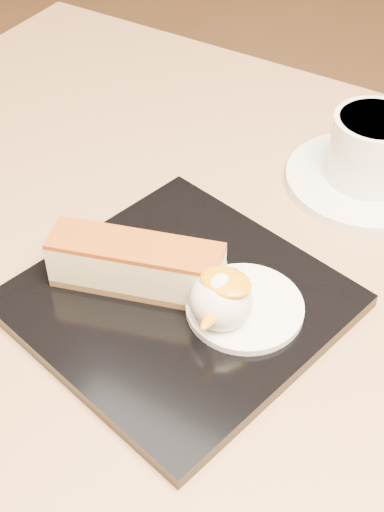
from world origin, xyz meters
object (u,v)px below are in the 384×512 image
Objects in this scene: cheesecake at (136,265)px; ice_cream_scoop at (221,300)px; dessert_plate at (179,303)px; coffee_cup at (374,147)px; saucer at (365,180)px; table at (142,407)px.

ice_cream_scoop is at bearing -17.45° from cheesecake.
dessert_plate is 0.05m from ice_cream_scoop.
ice_cream_scoop is 0.23m from coffee_cup.
saucer is (0.10, 0.23, -0.03)m from cheesecake.
ice_cream_scoop is (0.07, 0.00, 0.00)m from cheesecake.
saucer is 0.04m from coffee_cup.
ice_cream_scoop is 0.45× the size of coffee_cup.
cheesecake is 0.25m from saucer.
ice_cream_scoop is at bearing -110.56° from coffee_cup.
saucer is at bearing 83.41° from ice_cream_scoop.
coffee_cup is (0.00, 0.00, 0.04)m from saucer.
table is at bearing -128.14° from coffee_cup.
ice_cream_scoop is at bearing -96.59° from saucer.
dessert_plate is 2.14× the size of coffee_cup.
table is 5.33× the size of saucer.
coffee_cup is (0.03, 0.23, 0.01)m from ice_cream_scoop.
cheesecake is at bearing 37.04° from table.
table is at bearing -177.98° from ice_cream_scoop.
cheesecake is (0.00, 0.00, 0.19)m from table.
cheesecake reaches higher than saucer.
coffee_cup is at bearing 13.51° from saucer.
cheesecake is 0.25m from coffee_cup.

